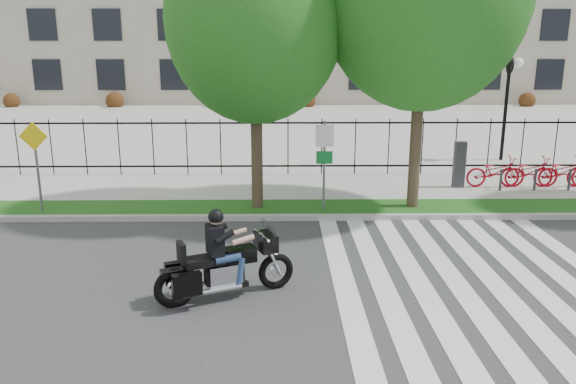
{
  "coord_description": "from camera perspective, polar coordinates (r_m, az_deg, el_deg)",
  "views": [
    {
      "loc": [
        0.93,
        -10.55,
        4.56
      ],
      "look_at": [
        1.12,
        3.0,
        1.08
      ],
      "focal_mm": 35.0,
      "sensor_mm": 36.0,
      "label": 1
    }
  ],
  "objects": [
    {
      "name": "curb",
      "position": [
        15.35,
        -4.23,
        -2.61
      ],
      "size": [
        60.0,
        0.2,
        0.15
      ],
      "primitive_type": "cube",
      "color": "#9F9C95",
      "rests_on": "ground"
    },
    {
      "name": "plaza",
      "position": [
        35.85,
        -2.28,
        7.19
      ],
      "size": [
        80.0,
        34.0,
        0.1
      ],
      "primitive_type": "cube",
      "color": "#AFACA3",
      "rests_on": "ground"
    },
    {
      "name": "sidewalk",
      "position": [
        18.58,
        -3.63,
        0.42
      ],
      "size": [
        60.0,
        3.5,
        0.15
      ],
      "primitive_type": "cube",
      "color": "#AFACA3",
      "rests_on": "ground"
    },
    {
      "name": "street_tree_1",
      "position": [
        15.53,
        -3.37,
        17.03
      ],
      "size": [
        4.79,
        4.79,
        7.89
      ],
      "color": "#35261D",
      "rests_on": "grass_verge"
    },
    {
      "name": "sign_pole_warning",
      "position": [
        16.78,
        -24.25,
        3.47
      ],
      "size": [
        0.78,
        0.09,
        2.49
      ],
      "color": "#59595B",
      "rests_on": "grass_verge"
    },
    {
      "name": "lamp_post_right",
      "position": [
        24.34,
        21.45,
        10.26
      ],
      "size": [
        1.06,
        0.7,
        4.25
      ],
      "color": "black",
      "rests_on": "ground"
    },
    {
      "name": "crosswalk_stripes",
      "position": [
        12.13,
        18.2,
        -8.4
      ],
      "size": [
        5.7,
        8.0,
        0.01
      ],
      "primitive_type": null,
      "color": "silver",
      "rests_on": "ground"
    },
    {
      "name": "ground",
      "position": [
        11.53,
        -5.42,
        -8.95
      ],
      "size": [
        120.0,
        120.0,
        0.0
      ],
      "primitive_type": "plane",
      "color": "#323234",
      "rests_on": "ground"
    },
    {
      "name": "iron_fence",
      "position": [
        20.06,
        -3.44,
        4.61
      ],
      "size": [
        30.0,
        0.06,
        2.0
      ],
      "primitive_type": null,
      "color": "black",
      "rests_on": "sidewalk"
    },
    {
      "name": "motorcycle_rider",
      "position": [
        10.57,
        -6.39,
        -7.12
      ],
      "size": [
        2.57,
        1.42,
        2.1
      ],
      "color": "black",
      "rests_on": "ground"
    },
    {
      "name": "sign_pole_regulatory",
      "position": [
        15.44,
        3.71,
        3.86
      ],
      "size": [
        0.5,
        0.09,
        2.5
      ],
      "color": "#59595B",
      "rests_on": "grass_verge"
    },
    {
      "name": "grass_verge",
      "position": [
        16.16,
        -4.05,
        -1.73
      ],
      "size": [
        60.0,
        1.5,
        0.15
      ],
      "primitive_type": "cube",
      "color": "#195314",
      "rests_on": "ground"
    }
  ]
}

